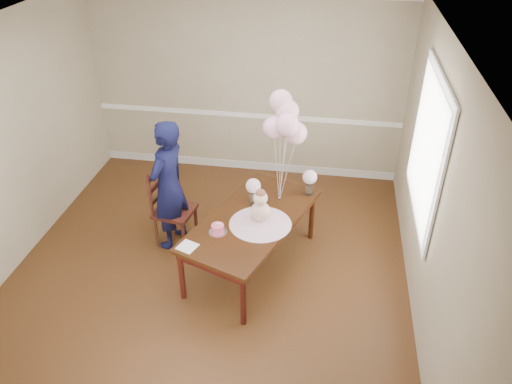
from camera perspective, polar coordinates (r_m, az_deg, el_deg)
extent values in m
cube|color=#381E0E|center=(5.85, -5.44, -9.28)|extent=(4.50, 5.00, 0.00)
cube|color=white|center=(4.54, -7.25, 17.14)|extent=(4.50, 5.00, 0.02)
cube|color=tan|center=(7.27, -1.18, 12.06)|extent=(4.50, 0.02, 2.70)
cube|color=tan|center=(3.29, -17.88, -20.02)|extent=(4.50, 0.02, 2.70)
cube|color=tan|center=(5.01, 19.53, 0.04)|extent=(0.02, 5.00, 2.70)
cube|color=white|center=(7.43, -1.16, 8.78)|extent=(4.50, 0.02, 0.07)
cube|color=silver|center=(7.80, -1.09, 3.11)|extent=(4.50, 0.02, 0.12)
cube|color=silver|center=(5.34, 19.00, 4.71)|extent=(0.02, 1.66, 1.56)
cube|color=white|center=(5.33, 18.81, 4.73)|extent=(0.01, 1.50, 1.40)
cube|color=black|center=(5.54, -0.50, -3.19)|extent=(1.47, 2.00, 0.04)
cube|color=black|center=(5.58, -0.49, -3.75)|extent=(1.36, 1.88, 0.09)
cylinder|color=black|center=(5.39, -8.50, -9.38)|extent=(0.08, 0.08, 0.63)
cylinder|color=black|center=(5.06, -1.49, -12.30)|extent=(0.08, 0.08, 0.63)
cylinder|color=black|center=(6.48, 0.29, -0.95)|extent=(0.08, 0.08, 0.63)
cylinder|color=black|center=(6.21, 6.39, -2.84)|extent=(0.08, 0.08, 0.63)
cone|color=#E1A5BE|center=(5.41, 0.50, -3.26)|extent=(0.88, 0.88, 0.09)
sphere|color=pink|center=(5.34, 0.51, -2.24)|extent=(0.22, 0.22, 0.22)
sphere|color=beige|center=(5.25, 0.51, -0.71)|extent=(0.15, 0.15, 0.15)
sphere|color=brown|center=(5.22, 0.52, -0.21)|extent=(0.11, 0.11, 0.11)
cylinder|color=#BABBBF|center=(5.33, -4.37, -4.60)|extent=(0.25, 0.25, 0.01)
cylinder|color=#E24779|center=(5.30, -4.39, -4.18)|extent=(0.17, 0.17, 0.09)
sphere|color=white|center=(5.26, -4.42, -3.67)|extent=(0.03, 0.03, 0.03)
sphere|color=white|center=(5.26, -4.07, -3.65)|extent=(0.03, 0.03, 0.03)
cylinder|color=silver|center=(5.73, -0.32, -0.67)|extent=(0.12, 0.12, 0.14)
sphere|color=silver|center=(5.65, -0.32, 0.71)|extent=(0.17, 0.17, 0.17)
cylinder|color=silver|center=(5.93, 6.07, 0.36)|extent=(0.12, 0.12, 0.14)
sphere|color=silver|center=(5.85, 6.16, 1.70)|extent=(0.17, 0.17, 0.17)
cube|color=white|center=(5.16, -7.84, -6.21)|extent=(0.23, 0.23, 0.01)
cylinder|color=silver|center=(5.84, 2.70, -0.74)|extent=(0.05, 0.05, 0.02)
sphere|color=#FFB4D2|center=(5.45, 2.09, 7.39)|extent=(0.25, 0.25, 0.25)
sphere|color=#FFB4D5|center=(5.30, 3.61, 7.68)|extent=(0.25, 0.25, 0.25)
sphere|color=#F4ADC1|center=(5.40, 3.60, 9.23)|extent=(0.25, 0.25, 0.25)
sphere|color=#EFA9BF|center=(5.42, 2.86, 10.36)|extent=(0.25, 0.25, 0.25)
sphere|color=#F7AFC8|center=(5.44, 4.55, 6.73)|extent=(0.25, 0.25, 0.25)
cylinder|color=white|center=(5.66, 2.39, 2.59)|extent=(0.08, 0.03, 0.75)
cylinder|color=white|center=(5.59, 3.11, 2.66)|extent=(0.07, 0.08, 0.84)
cylinder|color=white|center=(5.63, 3.11, 3.45)|extent=(0.05, 0.08, 0.93)
cylinder|color=white|center=(5.64, 2.76, 3.99)|extent=(0.04, 0.11, 1.02)
cylinder|color=white|center=(5.66, 3.56, 2.27)|extent=(0.14, 0.02, 0.70)
cube|color=#35130E|center=(6.11, -9.26, -2.14)|extent=(0.51, 0.51, 0.05)
cylinder|color=#3A1C0F|center=(6.20, -11.30, -4.53)|extent=(0.05, 0.05, 0.43)
cylinder|color=#3B1710|center=(6.05, -8.28, -5.21)|extent=(0.05, 0.05, 0.43)
cylinder|color=#351A0E|center=(6.45, -9.81, -2.71)|extent=(0.05, 0.05, 0.43)
cylinder|color=#33110E|center=(6.31, -6.88, -3.33)|extent=(0.05, 0.05, 0.43)
cylinder|color=#3E1711|center=(5.91, -12.01, -0.39)|extent=(0.05, 0.05, 0.56)
cylinder|color=#32180D|center=(6.17, -10.42, 1.33)|extent=(0.05, 0.05, 0.56)
cube|color=#361F0E|center=(6.10, -11.08, -0.47)|extent=(0.09, 0.40, 0.05)
cube|color=#3D1410|center=(6.02, -11.24, 0.81)|extent=(0.09, 0.40, 0.05)
cube|color=#381A0F|center=(5.94, -11.40, 2.14)|extent=(0.09, 0.40, 0.05)
imported|color=black|center=(5.91, -9.96, 0.70)|extent=(0.55, 0.68, 1.63)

